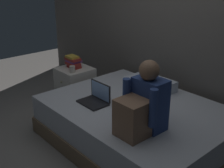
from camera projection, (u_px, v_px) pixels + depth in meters
name	position (u px, v px, depth m)	size (l,w,h in m)	color
ground_plane	(104.00, 145.00, 3.27)	(8.00, 8.00, 0.00)	gray
wall_back	(179.00, 12.00, 3.51)	(5.60, 0.10, 2.70)	#605B56
bed	(136.00, 125.00, 3.23)	(2.00, 1.50, 0.46)	#7A6047
nightstand	(75.00, 86.00, 4.17)	(0.44, 0.46, 0.54)	beige
person_sitting	(143.00, 106.00, 2.57)	(0.39, 0.44, 0.66)	navy
laptop	(96.00, 98.00, 3.19)	(0.32, 0.23, 0.22)	black
pillow	(150.00, 84.00, 3.54)	(0.56, 0.36, 0.13)	silver
book_stack	(73.00, 62.00, 4.07)	(0.23, 0.17, 0.17)	#9E2D28
mug	(72.00, 69.00, 3.89)	(0.08, 0.08, 0.09)	#BCB2A3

